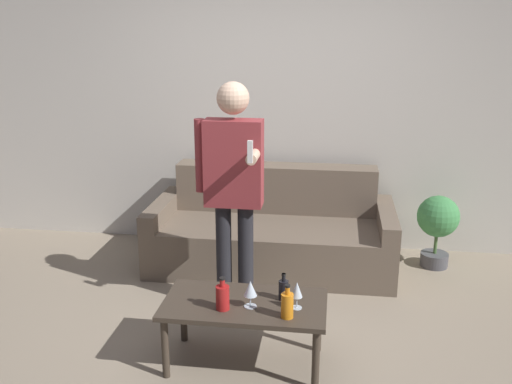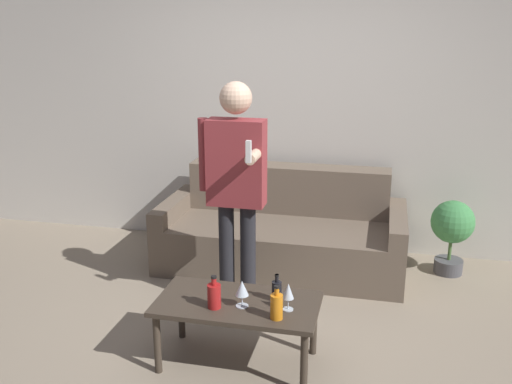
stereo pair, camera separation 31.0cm
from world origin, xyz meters
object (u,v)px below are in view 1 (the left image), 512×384
Objects in this scene: couch at (272,232)px; person_standing_front at (233,180)px; bottle_orange at (223,297)px; coffee_table at (245,310)px.

couch is 1.24× the size of person_standing_front.
coffee_table is at bearing 41.78° from bottle_orange.
couch is at bearing 86.30° from bottle_orange.
bottle_orange is (-0.11, -0.10, 0.13)m from coffee_table.
couch reaches higher than coffee_table.
coffee_table is at bearing -74.77° from person_standing_front.
couch reaches higher than bottle_orange.
couch is 10.18× the size of bottle_orange.
person_standing_front reaches higher than bottle_orange.
coffee_table is (0.01, -1.55, 0.08)m from couch.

